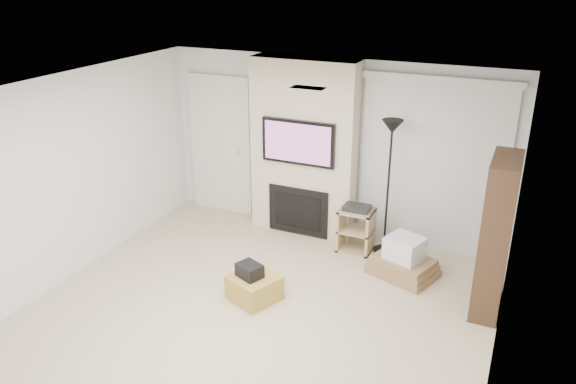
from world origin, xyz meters
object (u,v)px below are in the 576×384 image
at_px(ottoman, 254,287).
at_px(av_stand, 356,227).
at_px(box_stack, 404,261).
at_px(bookshelf, 496,236).
at_px(floor_lamp, 391,150).

bearing_deg(ottoman, av_stand, 66.79).
xyz_separation_m(box_stack, bookshelf, (1.03, -0.32, 0.70)).
bearing_deg(av_stand, bookshelf, -21.64).
relative_size(av_stand, box_stack, 0.71).
xyz_separation_m(floor_lamp, box_stack, (0.39, -0.52, -1.26)).
bearing_deg(box_stack, floor_lamp, 126.75).
height_order(floor_lamp, box_stack, floor_lamp).
distance_m(floor_lamp, box_stack, 1.41).
relative_size(ottoman, av_stand, 0.76).
distance_m(box_stack, bookshelf, 1.29).
bearing_deg(av_stand, ottoman, -113.21).
height_order(av_stand, bookshelf, bookshelf).
height_order(ottoman, box_stack, box_stack).
bearing_deg(box_stack, bookshelf, -16.99).
distance_m(av_stand, bookshelf, 2.00).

